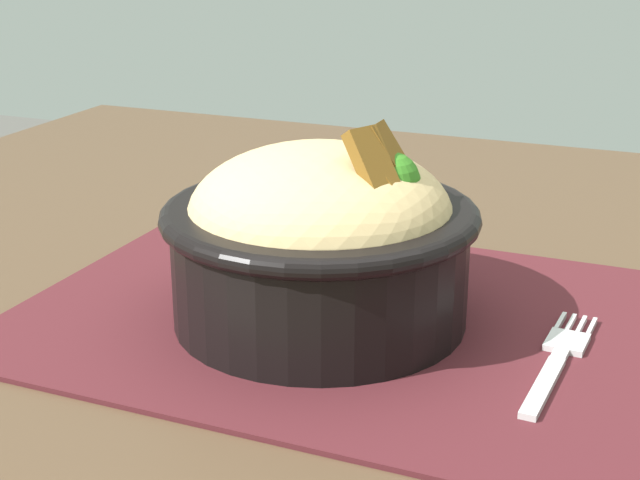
{
  "coord_description": "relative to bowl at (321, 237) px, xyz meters",
  "views": [
    {
      "loc": [
        0.14,
        -0.5,
        0.94
      ],
      "look_at": [
        -0.05,
        -0.02,
        0.76
      ],
      "focal_mm": 52.92,
      "sensor_mm": 36.0,
      "label": 1
    }
  ],
  "objects": [
    {
      "name": "table",
      "position": [
        0.05,
        0.02,
        -0.12
      ],
      "size": [
        1.1,
        0.96,
        0.7
      ],
      "color": "#4C3826",
      "rests_on": "ground_plane"
    },
    {
      "name": "placemat",
      "position": [
        0.06,
        0.01,
        -0.05
      ],
      "size": [
        0.48,
        0.3,
        0.0
      ],
      "primitive_type": "cube",
      "rotation": [
        0.0,
        0.0,
        -0.01
      ],
      "color": "#47191E",
      "rests_on": "table"
    },
    {
      "name": "fork",
      "position": [
        0.14,
        -0.0,
        -0.05
      ],
      "size": [
        0.02,
        0.13,
        0.0
      ],
      "color": "beige",
      "rests_on": "placemat"
    },
    {
      "name": "bowl",
      "position": [
        0.0,
        0.0,
        0.0
      ],
      "size": [
        0.22,
        0.22,
        0.12
      ],
      "color": "black",
      "rests_on": "placemat"
    }
  ]
}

